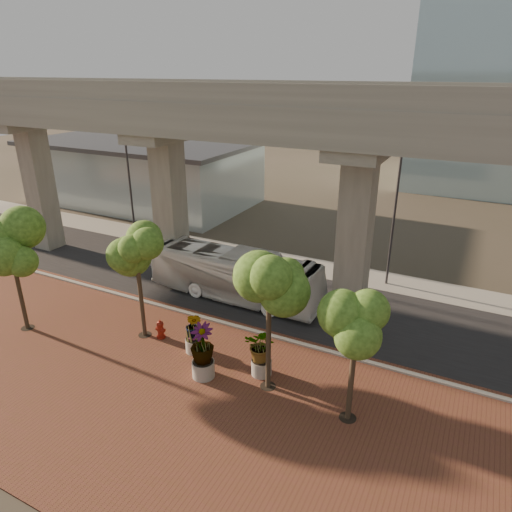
% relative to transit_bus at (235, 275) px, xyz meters
% --- Properties ---
extents(ground, '(160.00, 160.00, 0.00)m').
position_rel_transit_bus_xyz_m(ground, '(0.79, -1.06, -1.52)').
color(ground, '#3D3A2C').
rests_on(ground, ground).
extents(brick_plaza, '(70.00, 13.00, 0.06)m').
position_rel_transit_bus_xyz_m(brick_plaza, '(0.79, -9.06, -1.49)').
color(brick_plaza, brown).
rests_on(brick_plaza, ground).
extents(asphalt_road, '(90.00, 8.00, 0.04)m').
position_rel_transit_bus_xyz_m(asphalt_road, '(0.79, 0.94, -1.50)').
color(asphalt_road, black).
rests_on(asphalt_road, ground).
extents(curb_strip, '(70.00, 0.25, 0.16)m').
position_rel_transit_bus_xyz_m(curb_strip, '(0.79, -3.06, -1.44)').
color(curb_strip, '#9C9A91').
rests_on(curb_strip, ground).
extents(far_sidewalk, '(90.00, 3.00, 0.06)m').
position_rel_transit_bus_xyz_m(far_sidewalk, '(0.79, 6.44, -1.49)').
color(far_sidewalk, '#9C9A91').
rests_on(far_sidewalk, ground).
extents(transit_viaduct, '(72.00, 5.60, 12.40)m').
position_rel_transit_bus_xyz_m(transit_viaduct, '(0.79, 0.94, 5.76)').
color(transit_viaduct, '#9A988C').
rests_on(transit_viaduct, ground).
extents(station_pavilion, '(23.00, 13.00, 6.30)m').
position_rel_transit_bus_xyz_m(station_pavilion, '(-19.21, 14.94, 1.69)').
color(station_pavilion, '#AFC3C8').
rests_on(station_pavilion, ground).
extents(transit_bus, '(11.00, 2.85, 3.05)m').
position_rel_transit_bus_xyz_m(transit_bus, '(0.00, 0.00, 0.00)').
color(transit_bus, white).
rests_on(transit_bus, ground).
extents(fire_hydrant, '(0.51, 0.46, 1.01)m').
position_rel_transit_bus_xyz_m(fire_hydrant, '(-1.20, -5.73, -0.98)').
color(fire_hydrant, maroon).
rests_on(fire_hydrant, ground).
extents(planter_front, '(2.08, 2.08, 2.29)m').
position_rel_transit_bus_xyz_m(planter_front, '(4.79, -6.09, -0.08)').
color(planter_front, gray).
rests_on(planter_front, ground).
extents(planter_right, '(2.50, 2.50, 2.67)m').
position_rel_transit_bus_xyz_m(planter_right, '(2.53, -7.44, 0.15)').
color(planter_right, '#A5A095').
rests_on(planter_right, ground).
extents(planter_left, '(1.99, 1.99, 2.19)m').
position_rel_transit_bus_xyz_m(planter_left, '(1.06, -5.96, -0.14)').
color(planter_left, '#9F9B90').
rests_on(planter_left, ground).
extents(street_tree_far_west, '(3.65, 3.65, 6.31)m').
position_rel_transit_bus_xyz_m(street_tree_far_west, '(-8.22, -8.23, 3.16)').
color(street_tree_far_west, '#433626').
rests_on(street_tree_far_west, ground).
extents(street_tree_near_west, '(3.30, 3.30, 6.25)m').
position_rel_transit_bus_xyz_m(street_tree_near_west, '(-2.12, -5.91, 3.25)').
color(street_tree_near_west, '#433626').
rests_on(street_tree_near_west, ground).
extents(street_tree_near_east, '(3.53, 3.53, 6.90)m').
position_rel_transit_bus_xyz_m(street_tree_near_east, '(5.45, -6.77, 3.80)').
color(street_tree_near_east, '#433626').
rests_on(street_tree_near_east, ground).
extents(street_tree_far_east, '(3.28, 3.28, 5.67)m').
position_rel_transit_bus_xyz_m(street_tree_far_east, '(9.14, -7.09, 2.69)').
color(street_tree_far_east, '#433626').
rests_on(street_tree_far_east, ground).
extents(streetlamp_west, '(0.45, 1.33, 9.15)m').
position_rel_transit_bus_xyz_m(streetlamp_west, '(-11.69, 4.44, 3.81)').
color(streetlamp_west, '#333338').
rests_on(streetlamp_west, ground).
extents(streetlamp_east, '(0.43, 1.26, 8.73)m').
position_rel_transit_bus_xyz_m(streetlamp_east, '(7.84, 5.99, 3.57)').
color(streetlamp_east, '#303035').
rests_on(streetlamp_east, ground).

